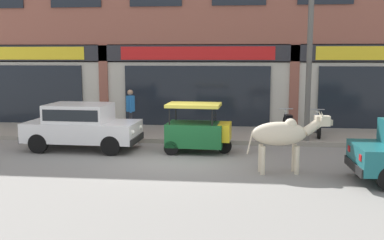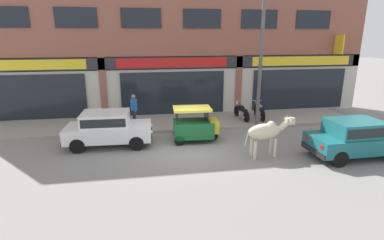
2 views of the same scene
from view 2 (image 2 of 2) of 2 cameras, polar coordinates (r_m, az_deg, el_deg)
ground_plane at (r=12.41m, az=-0.87°, el=-5.54°), size 90.00×90.00×0.00m
sidewalk at (r=15.92m, az=-2.90°, el=-0.38°), size 19.00×3.13×0.15m
shop_building at (r=17.10m, az=-3.82°, el=14.95°), size 23.00×1.40×8.96m
cow at (r=11.70m, az=14.01°, el=-2.15°), size 2.14×0.74×1.61m
car_0 at (r=13.03m, az=-15.74°, el=-1.31°), size 3.66×1.71×1.46m
car_1 at (r=12.96m, az=28.66°, el=-2.81°), size 3.65×1.69×1.46m
auto_rickshaw at (r=13.14m, az=0.55°, el=-1.25°), size 2.02×1.25×1.52m
motorcycle_0 at (r=16.36m, az=9.40°, el=1.55°), size 0.52×1.81×0.88m
motorcycle_1 at (r=16.67m, az=12.72°, el=1.63°), size 0.52×1.81×0.88m
pedestrian at (r=14.95m, az=-11.01°, el=2.46°), size 0.32×0.48×1.60m
utility_pole at (r=15.10m, az=12.89°, el=10.21°), size 0.18×0.18×5.98m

